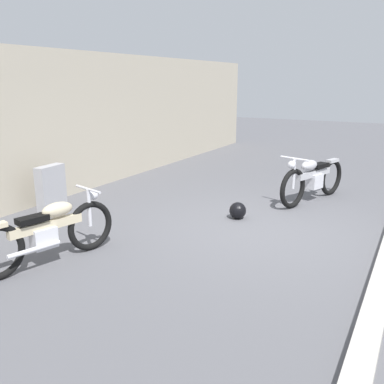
# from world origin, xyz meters

# --- Properties ---
(ground_plane) EXTENTS (40.00, 40.00, 0.00)m
(ground_plane) POSITION_xyz_m (0.00, 0.00, 0.00)
(ground_plane) COLOR #56565B
(building_wall) EXTENTS (18.00, 0.30, 2.98)m
(building_wall) POSITION_xyz_m (0.00, 4.43, 1.49)
(building_wall) COLOR #B2A893
(building_wall) RESTS_ON ground_plane
(stone_marker) EXTENTS (0.60, 0.24, 0.87)m
(stone_marker) POSITION_xyz_m (-0.90, 3.76, 0.43)
(stone_marker) COLOR #9E9EA3
(stone_marker) RESTS_ON ground_plane
(helmet) EXTENTS (0.30, 0.30, 0.30)m
(helmet) POSITION_xyz_m (0.36, 0.56, 0.15)
(helmet) COLOR black
(helmet) RESTS_ON ground_plane
(motorcycle_cream) EXTENTS (2.01, 0.74, 0.92)m
(motorcycle_cream) POSITION_xyz_m (-2.60, 2.02, 0.44)
(motorcycle_cream) COLOR black
(motorcycle_cream) RESTS_ON ground_plane
(motorcycle_silver) EXTENTS (2.10, 0.90, 0.98)m
(motorcycle_silver) POSITION_xyz_m (2.12, -0.31, 0.47)
(motorcycle_silver) COLOR black
(motorcycle_silver) RESTS_ON ground_plane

